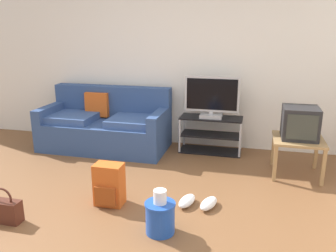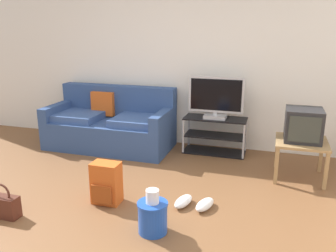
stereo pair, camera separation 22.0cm
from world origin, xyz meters
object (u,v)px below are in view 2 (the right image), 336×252
object	(u,v)px
couch	(111,125)
handbag	(3,205)
backpack	(106,183)
cleaning_bucket	(153,215)
flat_tv	(216,98)
tv_stand	(215,135)
sneakers_pair	(194,203)
side_table	(301,146)
crt_tv	(303,125)

from	to	relation	value
couch	handbag	distance (m)	2.18
backpack	cleaning_bucket	bearing A→B (deg)	-40.75
couch	cleaning_bucket	world-z (taller)	couch
flat_tv	handbag	distance (m)	2.90
tv_stand	cleaning_bucket	size ratio (longest dim) A/B	2.16
cleaning_bucket	sneakers_pair	bearing A→B (deg)	65.26
couch	backpack	world-z (taller)	couch
tv_stand	couch	bearing A→B (deg)	-173.61
couch	flat_tv	xyz separation A→B (m)	(1.53, 0.15, 0.47)
flat_tv	cleaning_bucket	size ratio (longest dim) A/B	1.87
couch	side_table	distance (m)	2.67
side_table	crt_tv	bearing A→B (deg)	90.00
couch	tv_stand	world-z (taller)	couch
handbag	cleaning_bucket	xyz separation A→B (m)	(1.44, 0.17, 0.05)
couch	flat_tv	bearing A→B (deg)	5.56
tv_stand	handbag	distance (m)	2.84
cleaning_bucket	flat_tv	bearing A→B (deg)	85.63
backpack	handbag	xyz separation A→B (m)	(-0.81, -0.54, -0.09)
sneakers_pair	handbag	bearing A→B (deg)	-157.27
side_table	handbag	distance (m)	3.25
handbag	cleaning_bucket	size ratio (longest dim) A/B	0.85
handbag	sneakers_pair	bearing A→B (deg)	22.73
crt_tv	handbag	distance (m)	3.29
handbag	sneakers_pair	xyz separation A→B (m)	(1.68, 0.71, -0.07)
flat_tv	sneakers_pair	world-z (taller)	flat_tv
backpack	tv_stand	bearing A→B (deg)	55.87
crt_tv	backpack	distance (m)	2.32
flat_tv	cleaning_bucket	distance (m)	2.24
flat_tv	crt_tv	xyz separation A→B (m)	(1.11, -0.52, -0.15)
sneakers_pair	crt_tv	bearing A→B (deg)	46.62
couch	flat_tv	size ratio (longest dim) A/B	2.41
crt_tv	sneakers_pair	bearing A→B (deg)	-133.38
side_table	sneakers_pair	size ratio (longest dim) A/B	1.39
side_table	handbag	world-z (taller)	side_table
side_table	backpack	size ratio (longest dim) A/B	1.35
cleaning_bucket	sneakers_pair	xyz separation A→B (m)	(0.25, 0.53, -0.12)
tv_stand	cleaning_bucket	distance (m)	2.17
tv_stand	crt_tv	distance (m)	1.30
flat_tv	side_table	size ratio (longest dim) A/B	1.30
crt_tv	handbag	size ratio (longest dim) A/B	1.21
couch	sneakers_pair	size ratio (longest dim) A/B	4.34
crt_tv	backpack	bearing A→B (deg)	-146.70
flat_tv	backpack	size ratio (longest dim) A/B	1.76
flat_tv	handbag	world-z (taller)	flat_tv
couch	handbag	size ratio (longest dim) A/B	5.32
side_table	cleaning_bucket	bearing A→B (deg)	-128.44
couch	tv_stand	distance (m)	1.54
backpack	cleaning_bucket	size ratio (longest dim) A/B	1.07
cleaning_bucket	sneakers_pair	world-z (taller)	cleaning_bucket
side_table	sneakers_pair	distance (m)	1.52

